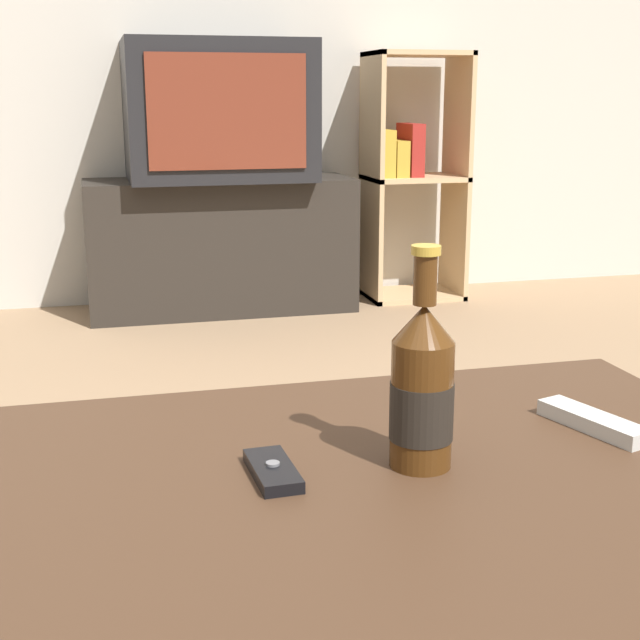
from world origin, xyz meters
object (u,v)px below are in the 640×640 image
Objects in this scene: tv_stand at (221,246)px; cell_phone at (273,471)px; remote_control at (593,422)px; beer_bottle at (422,389)px; bookshelf at (410,172)px; television at (218,111)px.

tv_stand reaches higher than cell_phone.
tv_stand reaches higher than remote_control.
cell_phone is (-0.17, 0.01, -0.08)m from beer_bottle.
tv_stand is at bearing 80.58° from cell_phone.
beer_bottle is at bearing -109.74° from bookshelf.
television is 2.71m from beer_bottle.
remote_control is (0.09, -2.64, -0.34)m from television.
tv_stand is at bearing 74.77° from remote_control.
remote_control is (0.42, 0.04, 0.00)m from cell_phone.
cell_phone is at bearing 176.44° from beer_bottle.
beer_bottle is 1.59× the size of remote_control.
tv_stand is 0.87m from bookshelf.
beer_bottle reaches higher than tv_stand.
bookshelf is 2.79m from remote_control.
television is at bearing 74.77° from remote_control.
remote_control is (0.25, 0.05, -0.08)m from beer_bottle.
television is 4.47× the size of remote_control.
cell_phone is (-0.33, -2.69, -0.34)m from television.
beer_bottle is 0.19m from cell_phone.
beer_bottle is at bearing -93.35° from television.
bookshelf reaches higher than tv_stand.
remote_control is at bearing 11.50° from beer_bottle.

